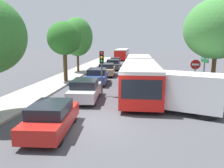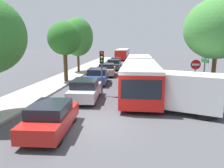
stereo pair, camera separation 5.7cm
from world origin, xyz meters
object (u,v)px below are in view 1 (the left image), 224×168
object	(u,v)px
city_bus_rear	(122,53)
tree_left_far	(77,38)
direction_sign_post	(205,61)
queued_car_blue	(97,76)
queued_car_tan	(107,70)
white_van	(180,91)
no_entry_sign	(195,73)
articulated_bus	(139,71)
tree_left_mid	(65,39)
queued_car_silver	(85,90)
tree_right_near	(217,29)
queued_car_red	(51,117)
queued_car_navy	(115,62)
traffic_light	(102,63)
queued_car_graphite	(113,64)

from	to	relation	value
city_bus_rear	tree_left_far	xyz separation A→B (m)	(-4.23, -22.86, 3.17)
direction_sign_post	tree_left_far	size ratio (longest dim) A/B	0.50
queued_car_blue	tree_left_far	distance (m)	9.44
queued_car_tan	white_van	xyz separation A→B (m)	(6.33, -13.29, 0.49)
no_entry_sign	tree_left_far	bearing A→B (deg)	-134.97
articulated_bus	no_entry_sign	size ratio (longest dim) A/B	5.96
city_bus_rear	tree_left_mid	distance (m)	30.39
articulated_bus	queued_car_silver	bearing A→B (deg)	-36.30
city_bus_rear	no_entry_sign	bearing A→B (deg)	-166.65
direction_sign_post	tree_right_near	world-z (taller)	tree_right_near
white_van	queued_car_silver	bearing A→B (deg)	2.57
direction_sign_post	tree_left_mid	world-z (taller)	tree_left_mid
queued_car_red	direction_sign_post	xyz separation A→B (m)	(8.99, 8.82, 1.87)
no_entry_sign	tree_right_near	world-z (taller)	tree_right_near
queued_car_tan	tree_left_mid	size ratio (longest dim) A/B	0.73
tree_left_far	tree_right_near	world-z (taller)	tree_left_far
city_bus_rear	queued_car_navy	xyz separation A→B (m)	(-0.10, -13.81, -0.68)
queued_car_tan	direction_sign_post	world-z (taller)	direction_sign_post
queued_car_blue	traffic_light	bearing A→B (deg)	-168.95
white_van	tree_left_far	xyz separation A→B (m)	(-10.61, 15.61, 3.32)
queued_car_red	queued_car_navy	bearing A→B (deg)	-3.51
direction_sign_post	no_entry_sign	bearing A→B (deg)	51.47
traffic_light	city_bus_rear	bearing A→B (deg)	170.61
queued_car_blue	queued_car_tan	world-z (taller)	queued_car_blue
traffic_light	tree_left_mid	distance (m)	7.10
articulated_bus	tree_right_near	bearing A→B (deg)	43.66
queued_car_red	tree_left_far	bearing A→B (deg)	8.64
queued_car_silver	queued_car_tan	bearing A→B (deg)	-2.92
no_entry_sign	white_van	bearing A→B (deg)	-24.87
direction_sign_post	tree_right_near	size ratio (longest dim) A/B	0.53
queued_car_graphite	city_bus_rear	bearing A→B (deg)	-3.26
queued_car_tan	queued_car_graphite	world-z (taller)	queued_car_graphite
direction_sign_post	tree_left_mid	distance (m)	12.92
queued_car_tan	tree_right_near	xyz separation A→B (m)	(8.78, -11.06, 4.12)
traffic_light	tree_right_near	world-z (taller)	tree_right_near
queued_car_tan	articulated_bus	bearing A→B (deg)	-151.03
queued_car_silver	direction_sign_post	size ratio (longest dim) A/B	1.22
city_bus_rear	queued_car_red	world-z (taller)	city_bus_rear
queued_car_tan	queued_car_graphite	distance (m)	5.86
queued_car_blue	queued_car_tan	distance (m)	5.26
city_bus_rear	direction_sign_post	xyz separation A→B (m)	(9.04, -33.42, 1.18)
queued_car_silver	queued_car_blue	distance (m)	6.14
queued_car_tan	queued_car_navy	distance (m)	11.37
queued_car_red	city_bus_rear	bearing A→B (deg)	-3.74
tree_left_far	tree_left_mid	bearing A→B (deg)	-82.80
queued_car_tan	direction_sign_post	xyz separation A→B (m)	(8.98, -8.24, 1.81)
traffic_light	queued_car_navy	bearing A→B (deg)	172.11
direction_sign_post	queued_car_blue	bearing A→B (deg)	-23.20
articulated_bus	direction_sign_post	bearing A→B (deg)	66.42
tree_right_near	queued_car_red	bearing A→B (deg)	-145.64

